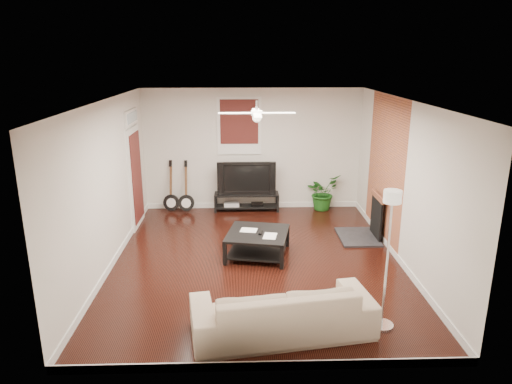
% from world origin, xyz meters
% --- Properties ---
extents(room, '(5.01, 6.01, 2.81)m').
position_xyz_m(room, '(0.00, 0.00, 1.40)').
color(room, black).
rests_on(room, ground).
extents(brick_accent, '(0.02, 2.20, 2.80)m').
position_xyz_m(brick_accent, '(2.49, 1.00, 1.40)').
color(brick_accent, '#B16039').
rests_on(brick_accent, floor).
extents(fireplace, '(0.80, 1.10, 0.92)m').
position_xyz_m(fireplace, '(2.20, 1.00, 0.46)').
color(fireplace, black).
rests_on(fireplace, floor).
extents(window_back, '(1.00, 0.06, 1.30)m').
position_xyz_m(window_back, '(-0.30, 2.97, 1.95)').
color(window_back, '#39120F').
rests_on(window_back, wall_back).
extents(door_left, '(0.08, 1.00, 2.50)m').
position_xyz_m(door_left, '(-2.46, 1.90, 1.25)').
color(door_left, white).
rests_on(door_left, wall_left).
extents(tv_stand, '(1.49, 0.40, 0.42)m').
position_xyz_m(tv_stand, '(-0.15, 2.78, 0.21)').
color(tv_stand, black).
rests_on(tv_stand, floor).
extents(tv, '(1.33, 0.17, 0.77)m').
position_xyz_m(tv, '(-0.15, 2.80, 0.80)').
color(tv, black).
rests_on(tv, tv_stand).
extents(coffee_table, '(1.24, 1.24, 0.44)m').
position_xyz_m(coffee_table, '(0.02, 0.24, 0.22)').
color(coffee_table, black).
rests_on(coffee_table, floor).
extents(sofa, '(2.46, 1.28, 0.68)m').
position_xyz_m(sofa, '(0.26, -2.23, 0.34)').
color(sofa, '#BEA48F').
rests_on(sofa, floor).
extents(floor_lamp, '(0.36, 0.36, 1.91)m').
position_xyz_m(floor_lamp, '(1.61, -2.13, 0.96)').
color(floor_lamp, silver).
rests_on(floor_lamp, floor).
extents(potted_plant, '(0.99, 0.98, 0.83)m').
position_xyz_m(potted_plant, '(1.63, 2.82, 0.41)').
color(potted_plant, '#1C5819').
rests_on(potted_plant, floor).
extents(guitar_left, '(0.41, 0.31, 1.21)m').
position_xyz_m(guitar_left, '(-1.89, 2.75, 0.60)').
color(guitar_left, black).
rests_on(guitar_left, floor).
extents(guitar_right, '(0.38, 0.28, 1.21)m').
position_xyz_m(guitar_right, '(-1.54, 2.72, 0.60)').
color(guitar_right, black).
rests_on(guitar_right, floor).
extents(ceiling_fan, '(1.24, 1.24, 0.32)m').
position_xyz_m(ceiling_fan, '(0.00, 0.00, 2.60)').
color(ceiling_fan, white).
rests_on(ceiling_fan, ceiling).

